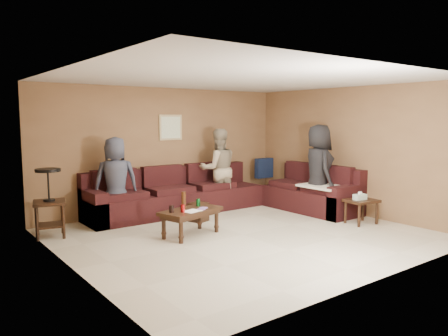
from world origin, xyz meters
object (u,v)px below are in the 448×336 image
coffee_table (191,213)px  end_table_left (49,201)px  waste_bin (198,212)px  person_left (116,181)px  person_right (318,169)px  person_middle (218,169)px  side_table_right (361,203)px  sectional_sofa (227,196)px

coffee_table → end_table_left: size_ratio=1.03×
waste_bin → person_left: bearing=151.0°
waste_bin → person_left: person_left is taller
end_table_left → person_right: 4.95m
person_left → waste_bin: bearing=169.1°
waste_bin → person_middle: bearing=36.0°
coffee_table → end_table_left: (-1.83, 1.28, 0.21)m
side_table_right → person_left: person_left is taller
person_middle → person_right: size_ratio=0.94×
sectional_sofa → coffee_table: (-1.52, -1.05, 0.04)m
waste_bin → person_left: size_ratio=0.22×
coffee_table → end_table_left: end_table_left is taller
side_table_right → waste_bin: size_ratio=1.73×
coffee_table → side_table_right: 3.10m
waste_bin → person_right: person_right is taller
end_table_left → person_left: (1.20, 0.19, 0.21)m
sectional_sofa → person_right: (1.38, -1.18, 0.56)m
coffee_table → side_table_right: bearing=-22.0°
sectional_sofa → side_table_right: (1.35, -2.21, 0.06)m
person_left → person_right: (3.53, -1.60, 0.10)m
waste_bin → person_left: (-1.28, 0.71, 0.61)m
person_middle → person_right: 2.04m
sectional_sofa → coffee_table: 1.85m
end_table_left → person_middle: person_middle is taller
person_left → person_right: bearing=173.8°
side_table_right → person_left: size_ratio=0.38×
waste_bin → end_table_left: bearing=168.1°
waste_bin → person_left: 1.59m
sectional_sofa → side_table_right: bearing=-58.6°
side_table_right → person_left: 4.40m
side_table_right → waste_bin: side_table_right is taller
sectional_sofa → waste_bin: bearing=-161.4°
person_right → person_left: bearing=90.6°
end_table_left → person_left: bearing=8.8°
person_left → person_right: size_ratio=0.89×
sectional_sofa → person_left: bearing=169.0°
side_table_right → person_right: bearing=88.6°
sectional_sofa → person_right: bearing=-40.6°
end_table_left → person_right: size_ratio=0.62×
sectional_sofa → end_table_left: end_table_left is taller
end_table_left → waste_bin: bearing=-11.9°
end_table_left → side_table_right: 5.30m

